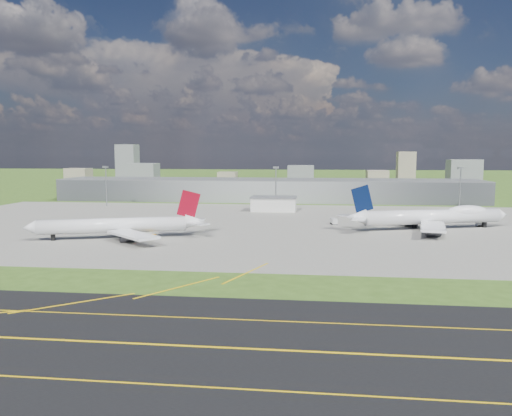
# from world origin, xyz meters

# --- Properties ---
(ground) EXTENTS (1400.00, 1400.00, 0.00)m
(ground) POSITION_xyz_m (0.00, 150.00, 0.00)
(ground) COLOR #395B1C
(ground) RESTS_ON ground
(taxiway) EXTENTS (1400.00, 60.00, 0.06)m
(taxiway) POSITION_xyz_m (0.00, -110.00, 0.03)
(taxiway) COLOR black
(taxiway) RESTS_ON ground
(apron) EXTENTS (360.00, 190.00, 0.08)m
(apron) POSITION_xyz_m (10.00, 40.00, 0.04)
(apron) COLOR gray
(apron) RESTS_ON ground
(terminal) EXTENTS (300.00, 42.00, 15.00)m
(terminal) POSITION_xyz_m (0.00, 165.00, 7.50)
(terminal) COLOR gray
(terminal) RESTS_ON ground
(ops_building) EXTENTS (26.00, 16.00, 8.00)m
(ops_building) POSITION_xyz_m (10.00, 100.00, 4.00)
(ops_building) COLOR silver
(ops_building) RESTS_ON ground
(mast_west) EXTENTS (3.50, 2.00, 25.90)m
(mast_west) POSITION_xyz_m (-100.00, 115.00, 17.71)
(mast_west) COLOR gray
(mast_west) RESTS_ON ground
(mast_center) EXTENTS (3.50, 2.00, 25.90)m
(mast_center) POSITION_xyz_m (10.00, 115.00, 17.71)
(mast_center) COLOR gray
(mast_center) RESTS_ON ground
(mast_east) EXTENTS (3.50, 2.00, 25.90)m
(mast_east) POSITION_xyz_m (120.00, 115.00, 17.71)
(mast_east) COLOR gray
(mast_east) RESTS_ON ground
(airliner_red_twin) EXTENTS (68.58, 52.21, 19.31)m
(airliner_red_twin) POSITION_xyz_m (-43.30, -3.49, 5.14)
(airliner_red_twin) COLOR white
(airliner_red_twin) RESTS_ON ground
(airliner_blue_quad) EXTENTS (76.64, 58.73, 20.56)m
(airliner_blue_quad) POSITION_xyz_m (86.86, 36.38, 5.71)
(airliner_blue_quad) COLOR white
(airliner_blue_quad) RESTS_ON ground
(tug_yellow) EXTENTS (3.38, 3.54, 1.60)m
(tug_yellow) POSITION_xyz_m (-30.79, -2.16, 0.85)
(tug_yellow) COLOR orange
(tug_yellow) RESTS_ON ground
(van_white_near) EXTENTS (3.63, 6.10, 2.86)m
(van_white_near) POSITION_xyz_m (43.32, 46.79, 1.43)
(van_white_near) COLOR silver
(van_white_near) RESTS_ON ground
(van_white_far) EXTENTS (4.51, 2.88, 2.20)m
(van_white_far) POSITION_xyz_m (110.95, 47.51, 1.12)
(van_white_far) COLOR silver
(van_white_far) RESTS_ON ground
(bldg_far_w) EXTENTS (24.00, 20.00, 18.00)m
(bldg_far_w) POSITION_xyz_m (-220.00, 320.00, 9.00)
(bldg_far_w) COLOR gray
(bldg_far_w) RESTS_ON ground
(bldg_w) EXTENTS (28.00, 22.00, 24.00)m
(bldg_w) POSITION_xyz_m (-140.00, 300.00, 12.00)
(bldg_w) COLOR slate
(bldg_w) RESTS_ON ground
(bldg_cw) EXTENTS (20.00, 18.00, 14.00)m
(bldg_cw) POSITION_xyz_m (-60.00, 340.00, 7.00)
(bldg_cw) COLOR gray
(bldg_cw) RESTS_ON ground
(bldg_c) EXTENTS (26.00, 20.00, 22.00)m
(bldg_c) POSITION_xyz_m (20.00, 310.00, 11.00)
(bldg_c) COLOR slate
(bldg_c) RESTS_ON ground
(bldg_ce) EXTENTS (22.00, 24.00, 16.00)m
(bldg_ce) POSITION_xyz_m (100.00, 350.00, 8.00)
(bldg_ce) COLOR gray
(bldg_ce) RESTS_ON ground
(bldg_e) EXTENTS (30.00, 22.00, 28.00)m
(bldg_e) POSITION_xyz_m (180.00, 320.00, 14.00)
(bldg_e) COLOR slate
(bldg_e) RESTS_ON ground
(bldg_tall_w) EXTENTS (22.00, 20.00, 44.00)m
(bldg_tall_w) POSITION_xyz_m (-180.00, 360.00, 22.00)
(bldg_tall_w) COLOR slate
(bldg_tall_w) RESTS_ON ground
(bldg_tall_e) EXTENTS (20.00, 18.00, 36.00)m
(bldg_tall_e) POSITION_xyz_m (140.00, 410.00, 18.00)
(bldg_tall_e) COLOR gray
(bldg_tall_e) RESTS_ON ground
(tree_far_w) EXTENTS (7.20, 7.20, 8.80)m
(tree_far_w) POSITION_xyz_m (-200.00, 270.00, 5.18)
(tree_far_w) COLOR #382314
(tree_far_w) RESTS_ON ground
(tree_w) EXTENTS (6.75, 6.75, 8.25)m
(tree_w) POSITION_xyz_m (-110.00, 265.00, 4.86)
(tree_w) COLOR #382314
(tree_w) RESTS_ON ground
(tree_c) EXTENTS (8.10, 8.10, 9.90)m
(tree_c) POSITION_xyz_m (-20.00, 280.00, 5.84)
(tree_c) COLOR #382314
(tree_c) RESTS_ON ground
(tree_e) EXTENTS (7.65, 7.65, 9.35)m
(tree_e) POSITION_xyz_m (70.00, 275.00, 5.51)
(tree_e) COLOR #382314
(tree_e) RESTS_ON ground
(tree_far_e) EXTENTS (6.30, 6.30, 7.70)m
(tree_far_e) POSITION_xyz_m (160.00, 285.00, 4.53)
(tree_far_e) COLOR #382314
(tree_far_e) RESTS_ON ground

